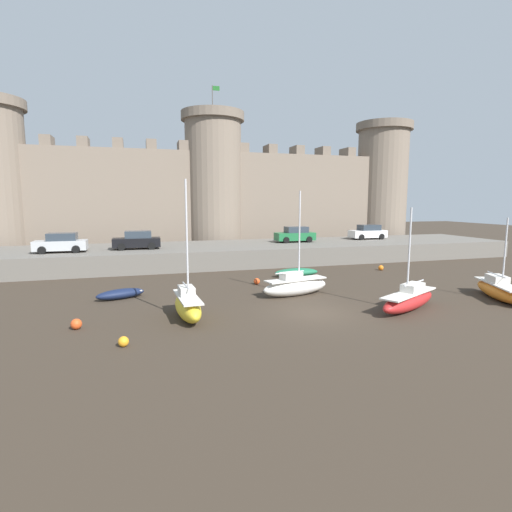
% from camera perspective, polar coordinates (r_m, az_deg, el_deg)
% --- Properties ---
extents(ground_plane, '(160.00, 160.00, 0.00)m').
position_cam_1_polar(ground_plane, '(21.80, 8.30, -8.09)').
color(ground_plane, '#382D23').
extents(quay_road, '(58.24, 10.00, 1.69)m').
position_cam_1_polar(quay_road, '(39.43, -3.35, 0.40)').
color(quay_road, '#666059').
rests_on(quay_road, ground).
extents(castle, '(53.60, 7.37, 19.23)m').
position_cam_1_polar(castle, '(48.62, -6.06, 9.37)').
color(castle, '#7A6B5B').
rests_on(castle, ground).
extents(sailboat_near_channel_left, '(4.83, 2.19, 6.59)m').
position_cam_1_polar(sailboat_near_channel_left, '(25.48, 5.64, -4.22)').
color(sailboat_near_channel_left, silver).
rests_on(sailboat_near_channel_left, ground).
extents(sailboat_near_channel_right, '(1.35, 4.15, 7.02)m').
position_cam_1_polar(sailboat_near_channel_right, '(20.72, -9.73, -6.95)').
color(sailboat_near_channel_right, yellow).
rests_on(sailboat_near_channel_right, ground).
extents(sailboat_foreground_right, '(5.30, 3.57, 5.62)m').
position_cam_1_polar(sailboat_foreground_right, '(23.65, 21.03, -5.81)').
color(sailboat_foreground_right, red).
rests_on(sailboat_foreground_right, ground).
extents(rowboat_foreground_left, '(3.07, 1.86, 0.62)m').
position_cam_1_polar(rowboat_foreground_left, '(25.92, -18.78, -5.12)').
color(rowboat_foreground_left, '#141E3D').
rests_on(rowboat_foreground_left, ground).
extents(sailboat_midflat_right, '(3.14, 5.22, 4.99)m').
position_cam_1_polar(sailboat_midflat_right, '(28.63, 31.42, -4.15)').
color(sailboat_midflat_right, orange).
rests_on(sailboat_midflat_right, ground).
extents(rowboat_foreground_centre, '(3.60, 1.29, 0.68)m').
position_cam_1_polar(rowboat_foreground_centre, '(31.82, 5.79, -2.32)').
color(rowboat_foreground_centre, '#1E6B47').
rests_on(rowboat_foreground_centre, ground).
extents(mooring_buoy_mid_mud, '(0.45, 0.45, 0.45)m').
position_cam_1_polar(mooring_buoy_mid_mud, '(36.23, 17.41, -1.61)').
color(mooring_buoy_mid_mud, orange).
rests_on(mooring_buoy_mid_mud, ground).
extents(mooring_buoy_off_centre, '(0.51, 0.51, 0.51)m').
position_cam_1_polar(mooring_buoy_off_centre, '(20.70, -24.29, -8.85)').
color(mooring_buoy_off_centre, '#E04C1E').
rests_on(mooring_buoy_off_centre, ground).
extents(mooring_buoy_near_shore, '(0.44, 0.44, 0.44)m').
position_cam_1_polar(mooring_buoy_near_shore, '(17.66, -18.41, -11.52)').
color(mooring_buoy_near_shore, orange).
rests_on(mooring_buoy_near_shore, ground).
extents(mooring_buoy_near_channel, '(0.46, 0.46, 0.46)m').
position_cam_1_polar(mooring_buoy_near_channel, '(28.77, 0.11, -3.63)').
color(mooring_buoy_near_channel, '#E04C1E').
rests_on(mooring_buoy_near_channel, ground).
extents(car_quay_centre_west, '(4.11, 1.89, 1.62)m').
position_cam_1_polar(car_quay_centre_west, '(37.24, -16.64, 2.16)').
color(car_quay_centre_west, black).
rests_on(car_quay_centre_west, quay_road).
extents(car_quay_east, '(4.11, 1.89, 1.62)m').
position_cam_1_polar(car_quay_east, '(41.96, 5.62, 3.06)').
color(car_quay_east, '#1E6638').
rests_on(car_quay_east, quay_road).
extents(car_quay_west, '(4.11, 1.89, 1.62)m').
position_cam_1_polar(car_quay_west, '(37.11, -26.08, 1.67)').
color(car_quay_west, '#B2B5B7').
rests_on(car_quay_west, quay_road).
extents(car_quay_centre_east, '(4.11, 1.89, 1.62)m').
position_cam_1_polar(car_quay_centre_east, '(46.80, 15.70, 3.29)').
color(car_quay_centre_east, silver).
rests_on(car_quay_centre_east, quay_road).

